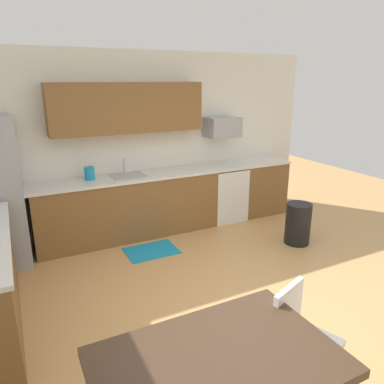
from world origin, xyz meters
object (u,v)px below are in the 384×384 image
object	(u,v)px
microwave	(223,127)
dining_table	(218,367)
oven_range	(224,192)
kettle	(90,174)
chair_near_table	(299,333)
trash_bin	(298,224)

from	to	relation	value
microwave	dining_table	size ratio (longest dim) A/B	0.39
oven_range	kettle	distance (m)	2.26
dining_table	chair_near_table	xyz separation A→B (m)	(0.82, 0.20, -0.21)
microwave	kettle	bearing A→B (deg)	-178.69
microwave	trash_bin	bearing A→B (deg)	-73.80
trash_bin	kettle	xyz separation A→B (m)	(-2.61, 1.40, 0.72)
microwave	chair_near_table	bearing A→B (deg)	-112.41
oven_range	kettle	bearing A→B (deg)	178.69
dining_table	chair_near_table	distance (m)	0.87
kettle	oven_range	bearing A→B (deg)	-1.31
microwave	chair_near_table	size ratio (longest dim) A/B	0.64
microwave	trash_bin	world-z (taller)	microwave
microwave	kettle	xyz separation A→B (m)	(-2.19, -0.05, -0.52)
kettle	chair_near_table	bearing A→B (deg)	-77.36
microwave	chair_near_table	distance (m)	3.88
microwave	chair_near_table	xyz separation A→B (m)	(-1.43, -3.46, -1.04)
trash_bin	kettle	size ratio (longest dim) A/B	3.00
dining_table	kettle	xyz separation A→B (m)	(0.06, 3.61, 0.31)
dining_table	trash_bin	world-z (taller)	dining_table
chair_near_table	trash_bin	xyz separation A→B (m)	(1.85, 2.01, -0.20)
oven_range	dining_table	bearing A→B (deg)	-122.26
oven_range	kettle	world-z (taller)	kettle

